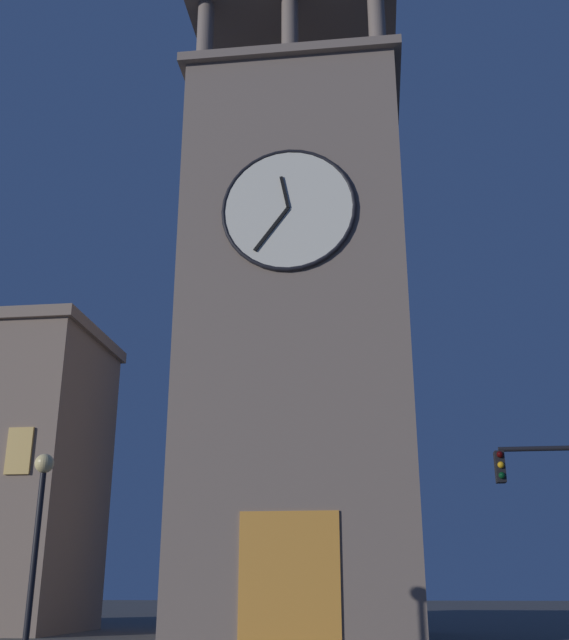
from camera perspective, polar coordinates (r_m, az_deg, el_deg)
clocktower at (r=30.96m, az=1.26°, el=-1.15°), size 8.97×9.57×28.10m
street_lamp at (r=18.49m, az=-17.99°, el=-13.67°), size 0.44×0.44×4.59m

